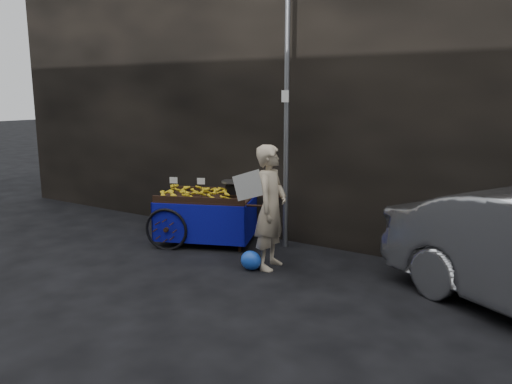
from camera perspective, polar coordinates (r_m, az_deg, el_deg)
The scene contains 6 objects.
ground at distance 7.29m, azimuth -3.76°, elevation -8.41°, with size 80.00×80.00×0.00m, color black.
building_wall at distance 8.93m, azimuth 8.17°, elevation 11.45°, with size 13.50×2.00×5.00m.
street_pole at distance 7.82m, azimuth 3.50°, elevation 7.98°, with size 0.12×0.10×4.00m.
banana_cart at distance 8.26m, azimuth -6.06°, elevation -1.08°, with size 2.26×1.61×1.13m.
vendor at distance 6.98m, azimuth 1.70°, elevation -1.75°, with size 0.84×0.69×1.76m.
plastic_bag at distance 7.07m, azimuth -0.59°, elevation -7.82°, with size 0.30×0.24×0.27m, color blue.
Camera 1 is at (4.05, -5.55, 2.44)m, focal length 35.00 mm.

